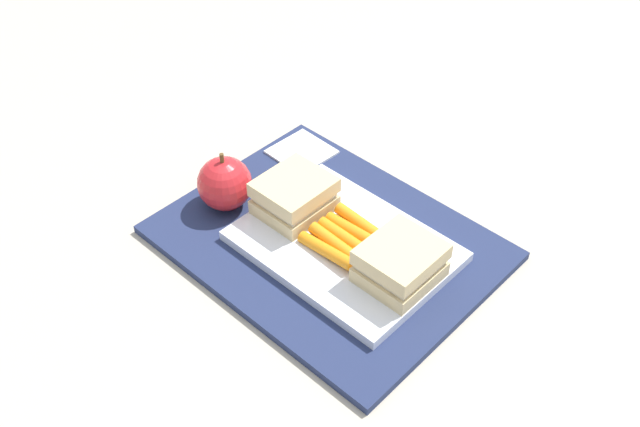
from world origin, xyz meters
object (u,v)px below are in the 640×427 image
(sandwich_half_left, at_px, (400,263))
(sandwich_half_right, at_px, (294,196))
(carrot_sticks_bundle, at_px, (345,238))
(apple, at_px, (225,183))
(paper_napkin, at_px, (302,152))
(food_tray, at_px, (344,246))

(sandwich_half_left, height_order, sandwich_half_right, same)
(sandwich_half_right, relative_size, carrot_sticks_bundle, 1.02)
(sandwich_half_right, distance_m, apple, 0.09)
(paper_napkin, bearing_deg, sandwich_half_left, 158.25)
(food_tray, bearing_deg, paper_napkin, -30.69)
(sandwich_half_left, distance_m, sandwich_half_right, 0.16)
(food_tray, bearing_deg, carrot_sticks_bundle, -149.87)
(carrot_sticks_bundle, distance_m, apple, 0.16)
(carrot_sticks_bundle, height_order, paper_napkin, carrot_sticks_bundle)
(food_tray, xyz_separation_m, carrot_sticks_bundle, (-0.00, -0.00, 0.01))
(apple, bearing_deg, food_tray, -165.77)
(food_tray, xyz_separation_m, paper_napkin, (0.16, -0.09, -0.00))
(carrot_sticks_bundle, bearing_deg, sandwich_half_right, 0.27)
(sandwich_half_left, relative_size, carrot_sticks_bundle, 1.02)
(paper_napkin, bearing_deg, carrot_sticks_bundle, 149.51)
(food_tray, height_order, paper_napkin, food_tray)
(sandwich_half_left, bearing_deg, food_tray, 0.00)
(food_tray, xyz_separation_m, sandwich_half_right, (0.08, 0.00, 0.03))
(sandwich_half_left, xyz_separation_m, sandwich_half_right, (0.16, 0.00, 0.00))
(paper_napkin, bearing_deg, sandwich_half_right, 130.81)
(apple, bearing_deg, sandwich_half_left, -170.43)
(carrot_sticks_bundle, xyz_separation_m, paper_napkin, (0.16, -0.09, -0.02))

